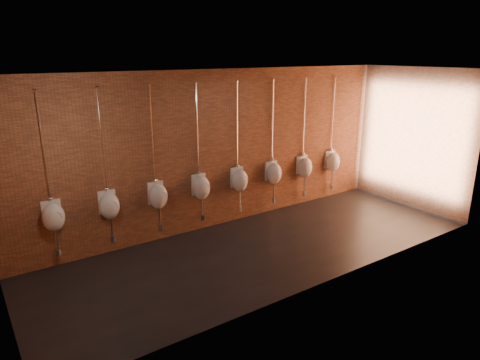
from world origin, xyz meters
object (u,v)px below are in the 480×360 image
object	(u,v)px
urinal_5	(274,173)
urinal_7	(333,161)
urinal_1	(109,205)
urinal_6	(305,167)
urinal_2	(158,196)
urinal_3	(201,187)
urinal_0	(53,216)
urinal_4	(240,180)

from	to	relation	value
urinal_5	urinal_7	world-z (taller)	same
urinal_1	urinal_6	bearing A→B (deg)	0.00
urinal_6	urinal_2	bearing A→B (deg)	180.00
urinal_3	urinal_2	bearing A→B (deg)	180.00
urinal_0	urinal_7	distance (m)	6.45
urinal_2	urinal_7	distance (m)	4.61
urinal_4	urinal_6	bearing A→B (deg)	0.00
urinal_0	urinal_5	xyz separation A→B (m)	(4.61, 0.00, 0.00)
urinal_4	urinal_6	xyz separation A→B (m)	(1.84, 0.00, 0.00)
urinal_3	urinal_4	xyz separation A→B (m)	(0.92, 0.00, 0.00)
urinal_1	urinal_3	bearing A→B (deg)	0.00
urinal_2	urinal_7	size ratio (longest dim) A/B	1.00
urinal_0	urinal_1	distance (m)	0.92
urinal_1	urinal_0	bearing A→B (deg)	180.00
urinal_6	urinal_5	bearing A→B (deg)	180.00
urinal_4	urinal_0	bearing A→B (deg)	180.00
urinal_4	urinal_7	bearing A→B (deg)	0.00
urinal_1	urinal_6	size ratio (longest dim) A/B	1.00
urinal_3	urinal_0	bearing A→B (deg)	180.00
urinal_4	urinal_2	bearing A→B (deg)	180.00
urinal_1	urinal_6	world-z (taller)	same
urinal_1	urinal_7	size ratio (longest dim) A/B	1.00
urinal_0	urinal_4	world-z (taller)	same
urinal_1	urinal_7	world-z (taller)	same
urinal_7	urinal_3	bearing A→B (deg)	180.00
urinal_7	urinal_4	bearing A→B (deg)	180.00
urinal_4	urinal_1	bearing A→B (deg)	180.00
urinal_2	urinal_5	distance (m)	2.77
urinal_2	urinal_0	bearing A→B (deg)	180.00
urinal_2	urinal_6	bearing A→B (deg)	0.00
urinal_2	urinal_5	size ratio (longest dim) A/B	1.00
urinal_1	urinal_7	bearing A→B (deg)	0.00
urinal_1	urinal_2	world-z (taller)	same
urinal_5	urinal_7	distance (m)	1.84
urinal_4	urinal_5	xyz separation A→B (m)	(0.92, 0.00, 0.00)
urinal_7	urinal_6	bearing A→B (deg)	180.00
urinal_1	urinal_4	size ratio (longest dim) A/B	1.00
urinal_3	urinal_1	bearing A→B (deg)	180.00
urinal_2	urinal_7	world-z (taller)	same
urinal_3	urinal_5	world-z (taller)	same
urinal_4	urinal_7	distance (m)	2.77
urinal_5	urinal_7	size ratio (longest dim) A/B	1.00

